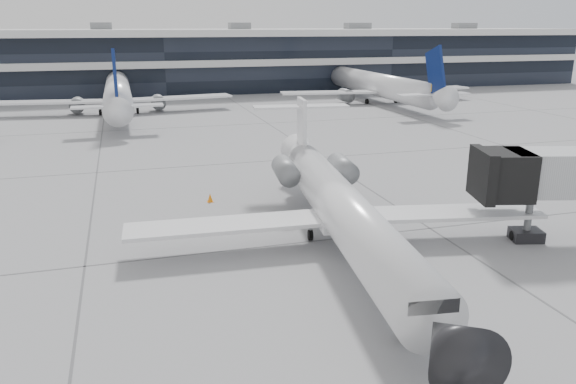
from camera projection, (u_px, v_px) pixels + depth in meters
name	position (u px, v px, depth m)	size (l,w,h in m)	color
ground	(272.00, 246.00, 31.61)	(220.00, 220.00, 0.00)	gray
terminal	(160.00, 63.00, 105.57)	(170.00, 22.00, 10.00)	black
bg_jet_center	(119.00, 112.00, 80.01)	(32.00, 40.00, 9.60)	white
bg_jet_right	(376.00, 102.00, 90.84)	(32.00, 40.00, 9.60)	white
regional_jet	(341.00, 206.00, 30.98)	(23.57, 29.42, 6.79)	white
traffic_cone	(210.00, 198.00, 39.37)	(0.52, 0.52, 0.62)	orange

